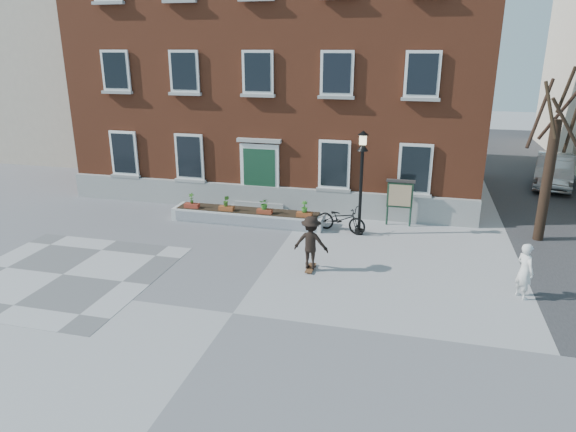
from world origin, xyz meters
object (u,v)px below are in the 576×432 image
(bicycle, at_px, (341,219))
(parked_car, at_px, (554,170))
(notice_board, at_px, (400,195))
(skateboarder, at_px, (311,242))
(bystander, at_px, (525,271))
(lamp_post, at_px, (362,169))

(bicycle, xyz_separation_m, parked_car, (9.43, 9.50, 0.29))
(bicycle, distance_m, notice_board, 2.56)
(parked_car, bearing_deg, skateboarder, -113.91)
(bystander, distance_m, skateboarder, 6.19)
(bystander, bearing_deg, lamp_post, 20.10)
(bicycle, distance_m, lamp_post, 2.14)
(bicycle, height_order, skateboarder, skateboarder)
(bicycle, height_order, bystander, bystander)
(parked_car, distance_m, notice_board, 11.02)
(lamp_post, distance_m, skateboarder, 4.16)
(bicycle, xyz_separation_m, notice_board, (2.09, 1.28, 0.74))
(notice_board, bearing_deg, skateboarder, -116.23)
(bicycle, height_order, lamp_post, lamp_post)
(notice_board, xyz_separation_m, skateboarder, (-2.49, -5.05, -0.33))
(parked_car, height_order, bystander, bystander)
(parked_car, xyz_separation_m, lamp_post, (-8.73, -9.60, 1.73))
(parked_car, relative_size, bystander, 3.00)
(bystander, xyz_separation_m, lamp_post, (-5.08, 4.06, 1.72))
(bicycle, height_order, notice_board, notice_board)
(parked_car, height_order, skateboarder, skateboarder)
(lamp_post, height_order, notice_board, lamp_post)
(bicycle, xyz_separation_m, skateboarder, (-0.40, -3.77, 0.41))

